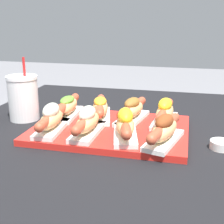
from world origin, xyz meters
TOP-DOWN VIEW (x-y plane):
  - serving_tray at (-0.04, -0.00)m, footprint 0.45×0.32m
  - hot_dog_0 at (-0.19, -0.07)m, footprint 0.07×0.21m
  - hot_dog_1 at (-0.08, -0.07)m, footprint 0.06×0.21m
  - hot_dog_2 at (0.02, -0.07)m, footprint 0.10×0.20m
  - hot_dog_3 at (0.12, -0.08)m, footprint 0.10×0.20m
  - hot_dog_4 at (-0.20, 0.06)m, footprint 0.07×0.21m
  - hot_dog_5 at (-0.09, 0.07)m, footprint 0.10×0.20m
  - hot_dog_6 at (0.01, 0.07)m, footprint 0.09×0.21m
  - hot_dog_7 at (0.11, 0.07)m, footprint 0.07×0.21m
  - sauce_bowl at (0.27, -0.05)m, footprint 0.06×0.06m
  - drink_cup at (-0.35, 0.05)m, footprint 0.10×0.10m

SIDE VIEW (x-z plane):
  - serving_tray at x=-0.04m, z-range 0.74..0.76m
  - sauce_bowl at x=0.27m, z-range 0.74..0.76m
  - hot_dog_4 at x=-0.20m, z-range 0.76..0.82m
  - hot_dog_5 at x=-0.09m, z-range 0.76..0.82m
  - hot_dog_6 at x=0.01m, z-range 0.75..0.83m
  - hot_dog_3 at x=0.12m, z-range 0.75..0.83m
  - hot_dog_7 at x=0.11m, z-range 0.75..0.83m
  - hot_dog_1 at x=-0.08m, z-range 0.75..0.83m
  - hot_dog_0 at x=-0.19m, z-range 0.75..0.83m
  - hot_dog_2 at x=0.02m, z-range 0.75..0.83m
  - drink_cup at x=-0.35m, z-range 0.71..0.91m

